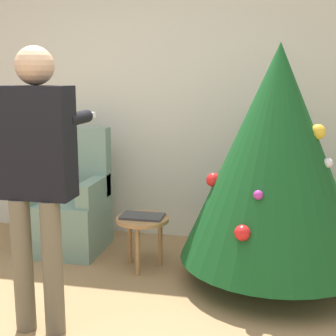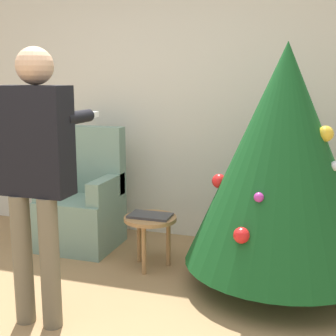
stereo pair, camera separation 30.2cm
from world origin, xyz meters
name	(u,v)px [view 1 (the left image)]	position (x,y,z in m)	size (l,w,h in m)	color
wall_back	(155,95)	(0.00, 2.23, 1.35)	(8.00, 0.06, 2.70)	beige
christmas_tree	(276,154)	(1.11, 1.34, 0.97)	(1.37, 1.37, 1.76)	brown
armchair	(69,208)	(-0.66, 1.67, 0.38)	(0.64, 0.61, 1.08)	gray
person_standing	(37,165)	(-0.26, 0.38, 1.02)	(0.45, 0.57, 1.70)	#6B604C
side_stool	(142,225)	(0.10, 1.38, 0.36)	(0.42, 0.42, 0.42)	#A37547
laptop	(142,216)	(0.10, 1.38, 0.43)	(0.33, 0.20, 0.02)	#38383D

